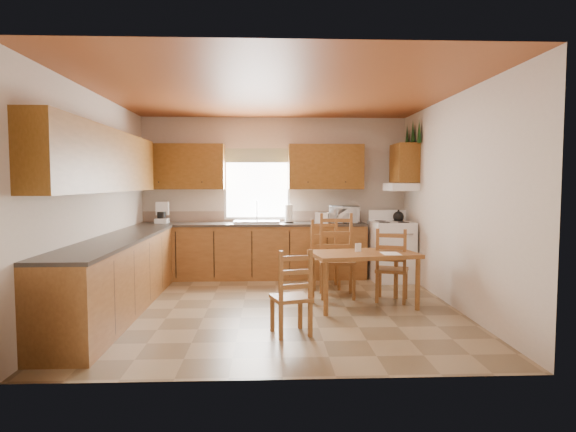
{
  "coord_description": "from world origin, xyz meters",
  "views": [
    {
      "loc": [
        -0.12,
        -6.03,
        1.59
      ],
      "look_at": [
        0.15,
        0.3,
        1.15
      ],
      "focal_mm": 30.0,
      "sensor_mm": 36.0,
      "label": 1
    }
  ],
  "objects_px": {
    "chair_near_right": "(392,265)",
    "chair_far_right": "(325,254)",
    "stove": "(391,252)",
    "microwave": "(344,214)",
    "chair_far_left": "(337,256)",
    "chair_near_left": "(291,292)",
    "dining_table": "(363,279)"
  },
  "relations": [
    {
      "from": "microwave",
      "to": "chair_far_right",
      "type": "relative_size",
      "value": 0.46
    },
    {
      "from": "stove",
      "to": "chair_near_right",
      "type": "xyz_separation_m",
      "value": [
        -0.33,
        -1.33,
        0.02
      ]
    },
    {
      "from": "chair_near_left",
      "to": "microwave",
      "type": "bearing_deg",
      "value": -125.41
    },
    {
      "from": "chair_near_right",
      "to": "microwave",
      "type": "bearing_deg",
      "value": -56.4
    },
    {
      "from": "microwave",
      "to": "chair_near_right",
      "type": "bearing_deg",
      "value": -69.51
    },
    {
      "from": "chair_near_left",
      "to": "chair_far_right",
      "type": "height_order",
      "value": "chair_far_right"
    },
    {
      "from": "dining_table",
      "to": "chair_near_left",
      "type": "xyz_separation_m",
      "value": [
        -0.98,
        -1.09,
        0.1
      ]
    },
    {
      "from": "stove",
      "to": "chair_near_right",
      "type": "distance_m",
      "value": 1.37
    },
    {
      "from": "microwave",
      "to": "chair_far_left",
      "type": "relative_size",
      "value": 0.41
    },
    {
      "from": "microwave",
      "to": "chair_far_left",
      "type": "bearing_deg",
      "value": -95.89
    },
    {
      "from": "microwave",
      "to": "dining_table",
      "type": "height_order",
      "value": "microwave"
    },
    {
      "from": "stove",
      "to": "microwave",
      "type": "height_order",
      "value": "microwave"
    },
    {
      "from": "chair_near_right",
      "to": "chair_far_right",
      "type": "xyz_separation_m",
      "value": [
        -0.8,
        0.84,
        0.02
      ]
    },
    {
      "from": "chair_near_right",
      "to": "chair_far_right",
      "type": "bearing_deg",
      "value": -26.6
    },
    {
      "from": "dining_table",
      "to": "chair_near_right",
      "type": "bearing_deg",
      "value": 21.73
    },
    {
      "from": "dining_table",
      "to": "chair_near_left",
      "type": "distance_m",
      "value": 1.47
    },
    {
      "from": "stove",
      "to": "chair_near_left",
      "type": "height_order",
      "value": "stove"
    },
    {
      "from": "dining_table",
      "to": "chair_far_left",
      "type": "distance_m",
      "value": 0.64
    },
    {
      "from": "chair_far_left",
      "to": "chair_far_right",
      "type": "relative_size",
      "value": 1.13
    },
    {
      "from": "stove",
      "to": "chair_far_left",
      "type": "distance_m",
      "value": 1.49
    },
    {
      "from": "chair_near_right",
      "to": "chair_far_right",
      "type": "distance_m",
      "value": 1.16
    },
    {
      "from": "stove",
      "to": "chair_far_left",
      "type": "xyz_separation_m",
      "value": [
        -1.03,
        -1.06,
        0.1
      ]
    },
    {
      "from": "microwave",
      "to": "chair_far_left",
      "type": "xyz_separation_m",
      "value": [
        -0.31,
        -1.36,
        -0.49
      ]
    },
    {
      "from": "stove",
      "to": "dining_table",
      "type": "distance_m",
      "value": 1.78
    },
    {
      "from": "microwave",
      "to": "dining_table",
      "type": "distance_m",
      "value": 2.02
    },
    {
      "from": "stove",
      "to": "chair_far_right",
      "type": "bearing_deg",
      "value": -159.84
    },
    {
      "from": "chair_near_left",
      "to": "chair_near_right",
      "type": "height_order",
      "value": "chair_near_right"
    },
    {
      "from": "microwave",
      "to": "chair_near_left",
      "type": "height_order",
      "value": "microwave"
    },
    {
      "from": "chair_far_left",
      "to": "chair_far_right",
      "type": "bearing_deg",
      "value": 102.67
    },
    {
      "from": "microwave",
      "to": "chair_near_right",
      "type": "height_order",
      "value": "microwave"
    },
    {
      "from": "chair_near_right",
      "to": "dining_table",
      "type": "bearing_deg",
      "value": 51.5
    },
    {
      "from": "chair_near_left",
      "to": "chair_far_left",
      "type": "height_order",
      "value": "chair_far_left"
    }
  ]
}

